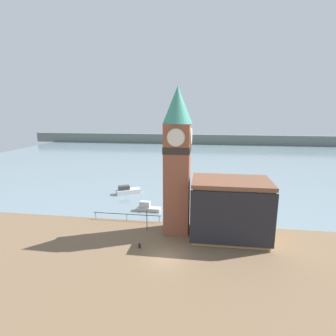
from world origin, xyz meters
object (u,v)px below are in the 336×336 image
pier_building (230,209)px  mooring_bollard_near (140,245)px  boat_near (148,207)px  boat_far (127,191)px  lamp_post (147,214)px  clock_tower (177,158)px

pier_building → mooring_bollard_near: (-11.42, -4.64, -3.73)m
boat_near → boat_far: boat_far is taller
mooring_bollard_near → lamp_post: (-0.18, 5.14, 2.14)m
boat_near → lamp_post: lamp_post is taller
pier_building → lamp_post: 11.72m
boat_far → lamp_post: bearing=-93.8°
boat_near → lamp_post: 7.85m
mooring_bollard_near → lamp_post: bearing=92.0°
boat_near → boat_far: bearing=129.3°
mooring_bollard_near → lamp_post: lamp_post is taller
boat_near → pier_building: bearing=-27.5°
clock_tower → boat_near: 13.69m
clock_tower → boat_far: 22.37m
clock_tower → pier_building: (7.28, -0.88, -6.66)m
clock_tower → boat_near: bearing=129.7°
clock_tower → lamp_post: 9.32m
pier_building → boat_near: (-13.16, 7.96, -3.48)m
mooring_bollard_near → lamp_post: 5.57m
boat_far → boat_near: bearing=-83.9°
pier_building → mooring_bollard_near: 12.88m
pier_building → boat_far: (-19.44, 16.73, -3.41)m
clock_tower → lamp_post: (-4.32, -0.38, -8.25)m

